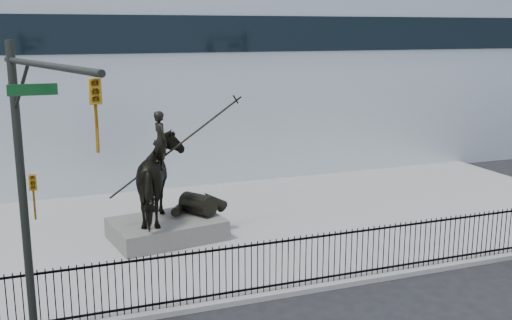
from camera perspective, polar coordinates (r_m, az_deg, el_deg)
name	(u,v)px	position (r m, az deg, el deg)	size (l,w,h in m)	color
ground	(320,310)	(16.26, 6.12, -14.04)	(120.00, 120.00, 0.00)	black
plaza	(235,227)	(22.22, -2.02, -6.38)	(30.00, 12.00, 0.15)	gray
building	(159,79)	(33.74, -9.19, 7.59)	(44.00, 14.00, 9.00)	silver
picket_fence	(301,261)	(16.91, 4.27, -9.57)	(22.10, 0.10, 1.50)	black
statue_plinth	(167,229)	(20.92, -8.50, -6.52)	(3.63, 2.50, 0.68)	#4F4D49
equestrian_statue	(167,179)	(20.44, -8.47, -1.80)	(4.61, 3.22, 3.95)	black
traffic_signal_left	(35,192)	(12.74, -20.33, -2.87)	(1.52, 4.84, 7.00)	black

